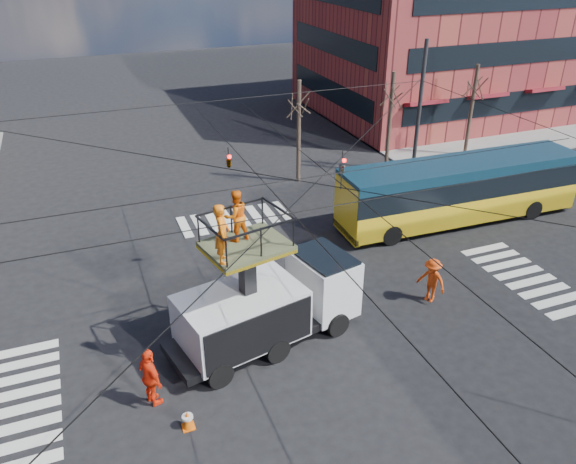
# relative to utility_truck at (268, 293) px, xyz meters

# --- Properties ---
(ground) EXTENTS (120.00, 120.00, 0.00)m
(ground) POSITION_rel_utility_truck_xyz_m (1.64, -0.09, -2.01)
(ground) COLOR black
(ground) RESTS_ON ground
(sidewalk_ne) EXTENTS (18.00, 18.00, 0.12)m
(sidewalk_ne) POSITION_rel_utility_truck_xyz_m (22.64, 20.91, -1.95)
(sidewalk_ne) COLOR slate
(sidewalk_ne) RESTS_ON ground
(crosswalks) EXTENTS (22.40, 22.40, 0.02)m
(crosswalks) POSITION_rel_utility_truck_xyz_m (1.64, -0.09, -2.00)
(crosswalks) COLOR silver
(crosswalks) RESTS_ON ground
(building_ne) EXTENTS (20.06, 16.06, 14.00)m
(building_ne) POSITION_rel_utility_truck_xyz_m (23.62, 23.88, 5.00)
(building_ne) COLOR maroon
(building_ne) RESTS_ON ground
(overhead_network) EXTENTS (24.24, 24.24, 8.00)m
(overhead_network) POSITION_rel_utility_truck_xyz_m (1.57, 0.31, 2.28)
(overhead_network) COLOR #2D2D30
(overhead_network) RESTS_ON ground
(tree_a) EXTENTS (2.00, 2.00, 6.00)m
(tree_a) POSITION_rel_utility_truck_xyz_m (6.64, 13.41, 2.62)
(tree_a) COLOR #382B21
(tree_a) RESTS_ON ground
(tree_b) EXTENTS (2.00, 2.00, 6.00)m
(tree_b) POSITION_rel_utility_truck_xyz_m (12.64, 13.41, 2.62)
(tree_b) COLOR #382B21
(tree_b) RESTS_ON ground
(tree_c) EXTENTS (2.00, 2.00, 6.00)m
(tree_c) POSITION_rel_utility_truck_xyz_m (18.64, 13.41, 2.62)
(tree_c) COLOR #382B21
(tree_c) RESTS_ON ground
(utility_truck) EXTENTS (7.33, 3.81, 6.09)m
(utility_truck) POSITION_rel_utility_truck_xyz_m (0.00, 0.00, 0.00)
(utility_truck) COLOR black
(utility_truck) RESTS_ON ground
(city_bus) EXTENTS (12.77, 2.93, 3.20)m
(city_bus) POSITION_rel_utility_truck_xyz_m (12.23, 5.63, -0.28)
(city_bus) COLOR yellow
(city_bus) RESTS_ON ground
(traffic_cone) EXTENTS (0.36, 0.36, 0.65)m
(traffic_cone) POSITION_rel_utility_truck_xyz_m (-3.65, -3.07, -1.68)
(traffic_cone) COLOR #ED5D0A
(traffic_cone) RESTS_ON ground
(worker_ground) EXTENTS (0.91, 1.31, 2.07)m
(worker_ground) POSITION_rel_utility_truck_xyz_m (-4.43, -1.69, -0.97)
(worker_ground) COLOR #FF3510
(worker_ground) RESTS_ON ground
(flagger) EXTENTS (1.14, 1.40, 1.89)m
(flagger) POSITION_rel_utility_truck_xyz_m (6.82, -0.05, -1.06)
(flagger) COLOR #FF4B10
(flagger) RESTS_ON ground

